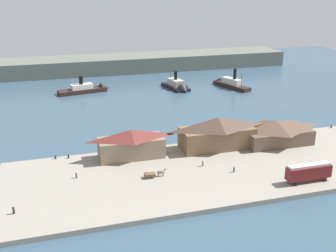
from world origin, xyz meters
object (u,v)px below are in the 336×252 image
horse_cart (154,174)px  pedestrian_near_east_shed (14,210)px  ferry_shed_central_terminal (276,131)px  mooring_post_east (55,157)px  ferry_moored_west (88,89)px  pedestrian_near_west_shed (234,169)px  ferry_shed_east_terminal (131,143)px  street_tram (309,171)px  ferry_near_quay (178,86)px  mooring_post_west (68,157)px  ferry_shed_west_terminal (217,132)px  mooring_post_center_west (331,127)px  pedestrian_by_tram (76,175)px  pedestrian_at_waters_edge (203,163)px  ferry_approaching_west (229,83)px

horse_cart → pedestrian_near_east_shed: size_ratio=3.14×
ferry_shed_central_terminal → horse_cart: size_ratio=3.63×
mooring_post_east → ferry_moored_west: 74.68m
pedestrian_near_west_shed → mooring_post_east: (-41.78, 20.68, -0.24)m
ferry_shed_east_terminal → street_tram: size_ratio=1.59×
ferry_near_quay → mooring_post_west: bearing=-128.0°
ferry_shed_west_terminal → ferry_shed_central_terminal: bearing=-3.9°
mooring_post_center_west → mooring_post_west: size_ratio=1.00×
pedestrian_by_tram → mooring_post_center_west: (81.29, 12.91, -0.24)m
ferry_shed_central_terminal → pedestrian_near_east_shed: 73.30m
pedestrian_by_tram → mooring_post_west: 12.47m
ferry_shed_central_terminal → pedestrian_near_east_shed: size_ratio=11.40×
ferry_shed_west_terminal → ferry_shed_central_terminal: (17.82, -1.21, -1.14)m
ferry_moored_west → ferry_near_quay: 39.93m
ferry_shed_east_terminal → mooring_post_center_west: ferry_shed_east_terminal is taller
ferry_shed_east_terminal → ferry_shed_central_terminal: (42.22, -1.55, -0.52)m
pedestrian_by_tram → ferry_moored_west: 86.68m
pedestrian_near_east_shed → mooring_post_east: 27.07m
ferry_shed_central_terminal → pedestrian_at_waters_edge: (-26.05, -9.25, -2.64)m
pedestrian_at_waters_edge → pedestrian_near_east_shed: pedestrian_near_east_shed is taller
pedestrian_near_west_shed → ferry_approaching_west: 92.62m
pedestrian_at_waters_edge → mooring_post_west: size_ratio=1.77×
street_tram → mooring_post_center_west: bearing=45.5°
mooring_post_west → ferry_near_quay: 84.56m
mooring_post_center_west → mooring_post_east: same height
pedestrian_near_east_shed → mooring_post_west: pedestrian_near_east_shed is taller
ferry_shed_central_terminal → mooring_post_east: ferry_shed_central_terminal is taller
street_tram → ferry_near_quay: size_ratio=0.58×
ferry_moored_west → ferry_near_quay: size_ratio=1.22×
mooring_post_east → ferry_shed_east_terminal: bearing=-13.0°
ferry_near_quay → pedestrian_near_west_shed: bearing=-98.9°
horse_cart → ferry_moored_west: ferry_moored_west is taller
mooring_post_center_west → mooring_post_west: bearing=-179.7°
street_tram → horse_cart: street_tram is taller
pedestrian_near_west_shed → mooring_post_east: pedestrian_near_west_shed is taller
ferry_shed_central_terminal → street_tram: (-5.59, -24.12, -0.81)m
ferry_shed_central_terminal → horse_cart: ferry_shed_central_terminal is taller
pedestrian_by_tram → ferry_moored_west: (11.55, 85.91, -0.51)m
street_tram → mooring_post_east: bearing=151.8°
mooring_post_center_west → pedestrian_near_east_shed: bearing=-164.9°
street_tram → horse_cart: bearing=159.9°
ferry_shed_east_terminal → ferry_moored_west: ferry_shed_east_terminal is taller
mooring_post_west → ferry_near_quay: (52.00, 66.68, -0.25)m
pedestrian_at_waters_edge → ferry_approaching_west: ferry_approaching_west is taller
ferry_near_quay → ferry_approaching_west: bearing=-5.0°
ferry_shed_west_terminal → horse_cart: (-21.62, -12.95, -3.59)m
mooring_post_west → mooring_post_east: size_ratio=1.00×
ferry_approaching_west → ferry_near_quay: bearing=175.0°
pedestrian_near_west_shed → ferry_approaching_west: bearing=66.2°
pedestrian_by_tram → mooring_post_center_west: size_ratio=1.68×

